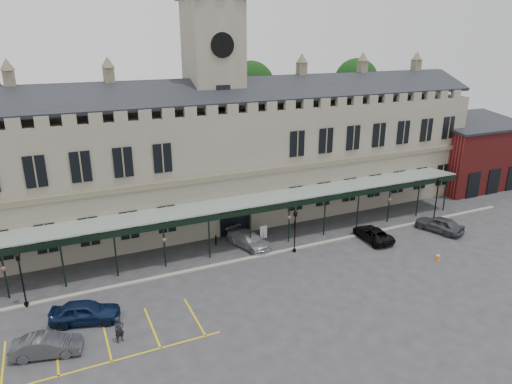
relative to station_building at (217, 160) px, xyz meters
name	(u,v)px	position (x,y,z in m)	size (l,w,h in m)	color
ground	(288,286)	(0.00, -15.91, -6.47)	(140.00, 140.00, 0.00)	#2E2D30
station_building	(217,160)	(0.00, 0.00, 0.00)	(60.00, 10.36, 17.30)	slate
clock_tower	(214,96)	(0.00, 0.09, 6.64)	(5.60, 5.60, 24.80)	slate
canopy	(249,224)	(0.00, -8.45, -4.06)	(50.00, 4.10, 4.30)	#8C9E93
brick_annex	(470,155)	(34.00, -2.94, -2.31)	(12.40, 8.36, 9.23)	maroon
kerb	(258,256)	(0.00, -10.41, -6.41)	(60.00, 0.40, 0.12)	gray
parking_markings	(108,343)	(-14.00, -17.41, -6.47)	(16.00, 6.00, 0.01)	gold
tree_behind_mid	(251,87)	(8.00, 9.09, 6.35)	(6.00, 6.00, 16.00)	#332314
tree_behind_right	(356,82)	(24.00, 9.09, 6.35)	(6.00, 6.00, 16.00)	#332314
lamp_post_left	(21,274)	(-18.79, -10.47, -3.84)	(0.42, 0.42, 4.43)	black
lamp_post_mid	(295,227)	(3.44, -10.86, -4.01)	(0.39, 0.39, 4.14)	black
lamp_post_right	(437,195)	(20.72, -10.57, -3.56)	(0.46, 0.46, 4.90)	black
traffic_cone	(438,257)	(14.16, -17.60, -6.13)	(0.43, 0.43, 0.68)	#DA5C06
sign_board	(263,232)	(2.16, -6.97, -5.84)	(0.75, 0.06, 1.29)	black
bollard_left	(216,240)	(-2.61, -6.48, -5.99)	(0.17, 0.17, 0.95)	black
bollard_right	(295,225)	(6.06, -6.27, -5.98)	(0.17, 0.17, 0.97)	black
car_left_a	(85,312)	(-15.00, -14.34, -5.68)	(1.87, 4.65, 1.58)	#0C1A37
car_left_b	(47,346)	(-17.50, -17.03, -5.78)	(1.45, 4.16, 1.37)	#3A3C42
car_taxi	(249,240)	(0.08, -8.11, -5.75)	(2.01, 4.94, 1.43)	#9EA0A6
car_van	(373,234)	(11.59, -11.78, -5.82)	(2.14, 4.65, 1.29)	black
car_right_a	(439,224)	(19.00, -12.95, -5.67)	(1.89, 4.69, 1.60)	#3A3C42
person_a	(119,330)	(-13.20, -17.57, -5.57)	(0.66, 0.43, 1.80)	black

